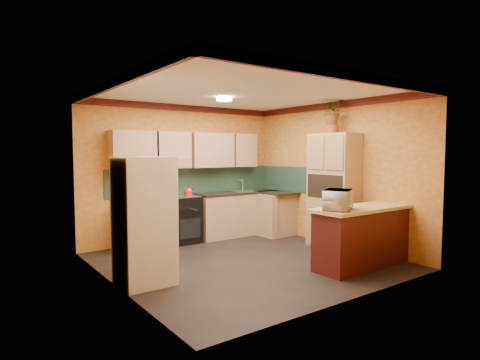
% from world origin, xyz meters
% --- Properties ---
extents(room_shell, '(4.24, 4.24, 2.72)m').
position_xyz_m(room_shell, '(0.02, 0.28, 2.09)').
color(room_shell, black).
rests_on(room_shell, ground).
extents(base_cabinets_back, '(3.65, 0.60, 0.88)m').
position_xyz_m(base_cabinets_back, '(0.44, 1.80, 0.44)').
color(base_cabinets_back, tan).
rests_on(base_cabinets_back, ground).
extents(countertop_back, '(3.65, 0.62, 0.04)m').
position_xyz_m(countertop_back, '(0.44, 1.80, 0.90)').
color(countertop_back, black).
rests_on(countertop_back, base_cabinets_back).
extents(stove, '(0.58, 0.58, 0.91)m').
position_xyz_m(stove, '(-0.18, 1.80, 0.46)').
color(stove, black).
rests_on(stove, ground).
extents(kettle, '(0.18, 0.18, 0.18)m').
position_xyz_m(kettle, '(-0.08, 1.75, 1.00)').
color(kettle, red).
rests_on(kettle, stove).
extents(sink, '(0.48, 0.40, 0.03)m').
position_xyz_m(sink, '(1.22, 1.80, 0.94)').
color(sink, silver).
rests_on(sink, countertop_back).
extents(base_cabinets_right, '(0.60, 0.80, 0.88)m').
position_xyz_m(base_cabinets_right, '(1.80, 1.28, 0.44)').
color(base_cabinets_right, tan).
rests_on(base_cabinets_right, ground).
extents(countertop_right, '(0.62, 0.80, 0.04)m').
position_xyz_m(countertop_right, '(1.80, 1.28, 0.90)').
color(countertop_right, black).
rests_on(countertop_right, base_cabinets_right).
extents(fridge, '(0.68, 0.66, 1.70)m').
position_xyz_m(fridge, '(-1.75, -0.09, 0.85)').
color(fridge, white).
rests_on(fridge, ground).
extents(pantry, '(0.48, 0.90, 2.10)m').
position_xyz_m(pantry, '(1.85, -0.21, 1.05)').
color(pantry, tan).
rests_on(pantry, ground).
extents(fern_pot, '(0.22, 0.22, 0.16)m').
position_xyz_m(fern_pot, '(1.85, -0.16, 2.18)').
color(fern_pot, '#973824').
rests_on(fern_pot, pantry).
extents(fern, '(0.52, 0.48, 0.47)m').
position_xyz_m(fern, '(1.85, -0.16, 2.50)').
color(fern, tan).
rests_on(fern, fern_pot).
extents(breakfast_bar, '(1.80, 0.55, 0.88)m').
position_xyz_m(breakfast_bar, '(1.35, -1.29, 0.44)').
color(breakfast_bar, '#461710').
rests_on(breakfast_bar, ground).
extents(bar_top, '(1.90, 0.65, 0.05)m').
position_xyz_m(bar_top, '(1.35, -1.29, 0.91)').
color(bar_top, tan).
rests_on(bar_top, breakfast_bar).
extents(microwave, '(0.64, 0.58, 0.29)m').
position_xyz_m(microwave, '(0.71, -1.29, 1.08)').
color(microwave, white).
rests_on(microwave, bar_top).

